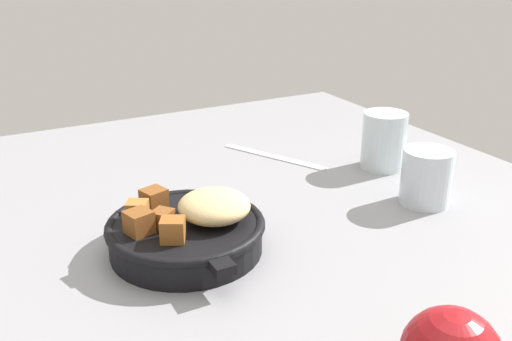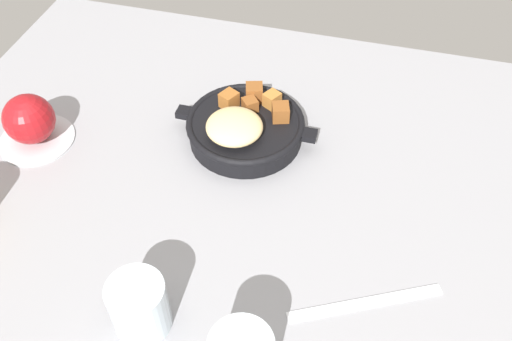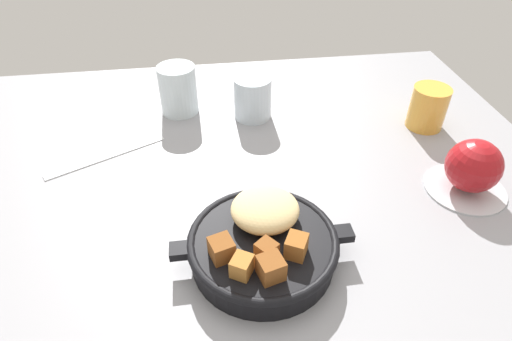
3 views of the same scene
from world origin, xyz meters
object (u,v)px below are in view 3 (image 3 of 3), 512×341
Objects in this scene: butter_knife at (107,156)px; water_glass_tall at (178,90)px; juice_glass_amber at (428,108)px; cast_iron_skillet at (263,242)px; water_glass_short at (253,98)px; red_apple at (474,166)px.

water_glass_tall reaches higher than butter_knife.
cast_iron_skillet is at bearing -141.97° from juice_glass_amber.
water_glass_short reaches higher than cast_iron_skillet.
butter_knife is at bearing -159.74° from water_glass_short.
butter_knife is 2.63× the size of juice_glass_amber.
juice_glass_amber is (1.59, 18.73, -0.74)cm from red_apple.
red_apple is 60.76cm from butter_knife.
water_glass_short is (27.36, 10.10, 3.98)cm from butter_knife.
red_apple is (34.27, 9.31, 1.87)cm from cast_iron_skillet.
cast_iron_skillet is at bearing -164.80° from red_apple.
red_apple is at bearing -94.86° from juice_glass_amber.
juice_glass_amber is at bearing 85.14° from red_apple.
cast_iron_skillet is 2.97× the size of juice_glass_amber.
cast_iron_skillet is at bearing -73.98° from butter_knife.
red_apple reaches higher than butter_knife.
water_glass_tall is (-45.25, 30.83, 0.06)cm from red_apple.
water_glass_short is at bearing -6.32° from butter_knife.
cast_iron_skillet reaches higher than butter_knife.
cast_iron_skillet is 2.49× the size of water_glass_tall.
water_glass_short is at bearing 138.98° from red_apple.
butter_knife is 29.44cm from water_glass_short.
red_apple is 40.91cm from water_glass_short.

